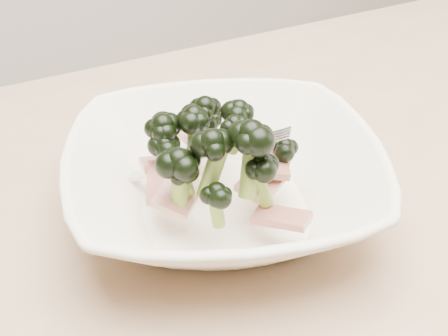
{
  "coord_description": "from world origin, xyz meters",
  "views": [
    {
      "loc": [
        -0.33,
        -0.41,
        1.12
      ],
      "look_at": [
        -0.1,
        0.02,
        0.8
      ],
      "focal_mm": 50.0,
      "sensor_mm": 36.0,
      "label": 1
    }
  ],
  "objects": [
    {
      "name": "dining_table",
      "position": [
        0.0,
        0.0,
        0.65
      ],
      "size": [
        1.2,
        0.8,
        0.75
      ],
      "color": "tan",
      "rests_on": "ground"
    },
    {
      "name": "broccoli_dish",
      "position": [
        -0.1,
        0.02,
        0.79
      ],
      "size": [
        0.38,
        0.38,
        0.13
      ],
      "color": "#F1E6CC",
      "rests_on": "dining_table"
    }
  ]
}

